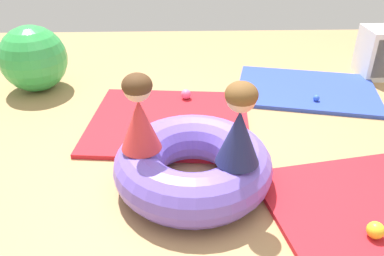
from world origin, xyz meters
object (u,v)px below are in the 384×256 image
(play_ball_yellow, at_px, (376,230))
(play_ball_red, at_px, (254,90))
(child_in_navy, at_px, (239,125))
(exercise_ball_large, at_px, (33,59))
(play_ball_pink, at_px, (186,94))
(inflatable_cushion, at_px, (193,165))
(play_ball_blue, at_px, (316,98))
(child_in_red, at_px, (139,114))
(storage_cube, at_px, (382,53))

(play_ball_yellow, relative_size, play_ball_red, 1.58)
(child_in_navy, distance_m, play_ball_yellow, 1.02)
(child_in_navy, height_order, exercise_ball_large, child_in_navy)
(play_ball_red, xyz_separation_m, exercise_ball_large, (-2.33, 0.27, 0.28))
(play_ball_pink, relative_size, exercise_ball_large, 0.15)
(inflatable_cushion, bearing_deg, play_ball_red, 64.65)
(inflatable_cushion, relative_size, child_in_navy, 2.05)
(play_ball_blue, relative_size, play_ball_yellow, 0.61)
(child_in_red, bearing_deg, play_ball_pink, 124.31)
(play_ball_blue, height_order, storage_cube, storage_cube)
(play_ball_pink, bearing_deg, child_in_navy, -79.37)
(play_ball_yellow, bearing_deg, child_in_red, 158.83)
(exercise_ball_large, bearing_deg, inflatable_cushion, -46.89)
(play_ball_pink, bearing_deg, play_ball_red, 8.79)
(child_in_red, height_order, storage_cube, child_in_red)
(child_in_red, bearing_deg, child_in_navy, 31.05)
(inflatable_cushion, height_order, storage_cube, storage_cube)
(play_ball_blue, xyz_separation_m, storage_cube, (0.95, 0.72, 0.21))
(play_ball_red, bearing_deg, play_ball_yellow, -79.77)
(inflatable_cushion, bearing_deg, storage_cube, 41.48)
(child_in_red, height_order, play_ball_yellow, child_in_red)
(child_in_red, relative_size, play_ball_blue, 8.34)
(play_ball_blue, height_order, play_ball_red, play_ball_red)
(child_in_navy, xyz_separation_m, play_ball_blue, (1.02, 1.48, -0.55))
(exercise_ball_large, xyz_separation_m, storage_cube, (3.87, 0.24, -0.07))
(child_in_navy, bearing_deg, play_ball_red, -160.44)
(child_in_red, xyz_separation_m, exercise_ball_large, (-1.29, 1.78, -0.26))
(child_in_red, relative_size, storage_cube, 0.95)
(child_in_red, xyz_separation_m, play_ball_pink, (0.32, 1.39, -0.52))
(play_ball_red, bearing_deg, play_ball_pink, -171.21)
(child_in_red, relative_size, child_in_navy, 0.97)
(child_in_navy, xyz_separation_m, play_ball_red, (0.42, 1.68, -0.54))
(inflatable_cushion, xyz_separation_m, play_ball_pink, (-0.02, 1.36, -0.09))
(child_in_navy, distance_m, play_ball_red, 1.82)
(inflatable_cushion, height_order, child_in_navy, child_in_navy)
(child_in_red, distance_m, child_in_navy, 0.64)
(child_in_navy, relative_size, play_ball_yellow, 5.19)
(play_ball_blue, relative_size, play_ball_red, 0.96)
(play_ball_blue, bearing_deg, play_ball_red, 160.96)
(child_in_navy, xyz_separation_m, play_ball_yellow, (0.79, -0.37, -0.52))
(play_ball_red, bearing_deg, exercise_ball_large, 173.31)
(play_ball_yellow, xyz_separation_m, play_ball_pink, (-1.09, 1.94, -0.00))
(child_in_navy, xyz_separation_m, storage_cube, (1.97, 2.20, -0.34))
(play_ball_yellow, relative_size, play_ball_pink, 1.04)
(inflatable_cushion, bearing_deg, child_in_red, -174.20)
(inflatable_cushion, relative_size, play_ball_pink, 11.00)
(child_in_red, height_order, play_ball_red, child_in_red)
(storage_cube, bearing_deg, child_in_navy, -131.88)
(child_in_red, relative_size, play_ball_red, 7.98)
(child_in_red, distance_m, play_ball_red, 1.91)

